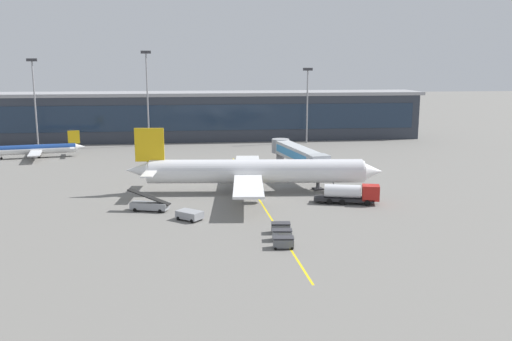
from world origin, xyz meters
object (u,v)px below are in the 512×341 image
at_px(main_airliner, 255,171).
at_px(commuter_jet_far, 34,149).
at_px(belt_loader, 149,205).
at_px(pushback_tug, 189,214).
at_px(baggage_cart_1, 282,235).
at_px(fuel_tanker, 351,193).
at_px(baggage_cart_0, 283,242).
at_px(baggage_cart_2, 281,227).

relative_size(main_airliner, commuter_jet_far, 1.90).
bearing_deg(belt_loader, pushback_tug, -43.22).
bearing_deg(baggage_cart_1, main_airliner, 90.87).
xyz_separation_m(fuel_tanker, commuter_jet_far, (-65.43, 53.44, 0.45)).
distance_m(pushback_tug, baggage_cart_0, 18.69).
distance_m(fuel_tanker, baggage_cart_1, 23.15).
height_order(baggage_cart_0, baggage_cart_2, same).
bearing_deg(belt_loader, commuter_jet_far, 120.65).
relative_size(baggage_cart_2, commuter_jet_far, 0.11).
bearing_deg(baggage_cart_0, pushback_tug, 129.73).
relative_size(main_airliner, baggage_cart_0, 16.72).
xyz_separation_m(fuel_tanker, baggage_cart_0, (-15.07, -21.02, -0.96)).
height_order(main_airliner, baggage_cart_2, main_airliner).
bearing_deg(baggage_cart_1, baggage_cart_0, -96.23).
relative_size(pushback_tug, baggage_cart_0, 1.57).
xyz_separation_m(baggage_cart_0, baggage_cart_2, (0.69, 6.36, 0.00)).
xyz_separation_m(main_airliner, belt_loader, (-18.20, -10.58, -3.00)).
bearing_deg(baggage_cart_0, main_airliner, 90.14).
xyz_separation_m(fuel_tanker, baggage_cart_1, (-14.72, -17.84, -0.96)).
xyz_separation_m(main_airliner, pushback_tug, (-11.87, -16.53, -3.14)).
distance_m(main_airliner, baggage_cart_1, 27.91).
height_order(baggage_cart_1, baggage_cart_2, same).
height_order(main_airliner, pushback_tug, main_airliner).
bearing_deg(commuter_jet_far, baggage_cart_2, -53.14).
height_order(main_airliner, baggage_cart_1, main_airliner).
bearing_deg(main_airliner, baggage_cart_1, -89.13).
height_order(baggage_cart_1, commuter_jet_far, commuter_jet_far).
distance_m(belt_loader, baggage_cart_1, 25.31).
bearing_deg(main_airliner, commuter_jet_far, 139.10).
xyz_separation_m(baggage_cart_0, baggage_cart_1, (0.35, 3.18, 0.00)).
height_order(fuel_tanker, baggage_cart_0, fuel_tanker).
distance_m(baggage_cart_0, baggage_cart_2, 6.40).
distance_m(fuel_tanker, belt_loader, 33.36).
bearing_deg(baggage_cart_2, commuter_jet_far, 126.86).
bearing_deg(pushback_tug, baggage_cart_1, -42.31).
xyz_separation_m(belt_loader, pushback_tug, (6.32, -5.94, -0.14)).
xyz_separation_m(fuel_tanker, pushback_tug, (-27.02, -6.65, -0.90)).
bearing_deg(main_airliner, fuel_tanker, -33.12).
bearing_deg(baggage_cart_0, baggage_cart_1, 83.77).
bearing_deg(commuter_jet_far, baggage_cart_0, -55.93).
relative_size(main_airliner, fuel_tanker, 4.23).
height_order(pushback_tug, commuter_jet_far, commuter_jet_far).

